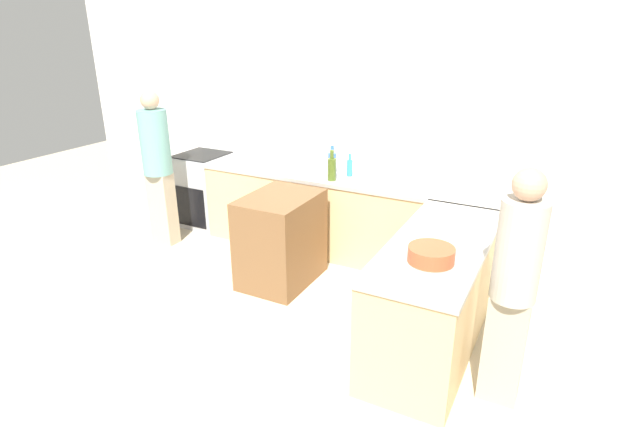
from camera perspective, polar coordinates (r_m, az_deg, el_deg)
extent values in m
plane|color=beige|center=(4.31, -7.23, -13.43)|extent=(14.00, 14.00, 0.00)
cube|color=white|center=(5.52, 4.65, 9.74)|extent=(8.00, 0.06, 2.70)
cube|color=#D6B27A|center=(5.47, 2.93, -0.42)|extent=(3.30, 0.64, 0.85)
cube|color=#ADA89E|center=(5.33, 3.02, 4.04)|extent=(3.33, 0.67, 0.04)
cube|color=#D6B27A|center=(4.05, 13.02, -9.13)|extent=(0.66, 1.77, 0.85)
cube|color=#ADA89E|center=(3.85, 13.56, -3.38)|extent=(0.69, 1.80, 0.04)
cube|color=#ADADB2|center=(6.48, -13.08, 2.70)|extent=(0.60, 0.62, 0.89)
cube|color=black|center=(6.30, -14.80, 0.73)|extent=(0.50, 0.01, 0.50)
cube|color=black|center=(6.36, -13.42, 6.56)|extent=(0.55, 0.57, 0.01)
cube|color=brown|center=(4.89, -4.49, -2.94)|extent=(0.61, 0.82, 0.89)
cylinder|color=#DB512D|center=(3.49, 12.58, -4.60)|extent=(0.32, 0.32, 0.11)
cylinder|color=#338CBF|center=(5.32, 3.41, 5.20)|extent=(0.06, 0.06, 0.17)
cylinder|color=#338CBF|center=(5.29, 3.44, 6.45)|extent=(0.03, 0.03, 0.07)
cylinder|color=#386BB7|center=(5.43, 1.39, 5.80)|extent=(0.09, 0.09, 0.22)
cylinder|color=#386BB7|center=(5.39, 1.40, 7.33)|extent=(0.04, 0.04, 0.08)
cylinder|color=silver|center=(5.47, 2.38, 5.51)|extent=(0.07, 0.07, 0.14)
cylinder|color=silver|center=(5.45, 2.39, 6.51)|extent=(0.03, 0.03, 0.05)
cylinder|color=#475B1E|center=(5.15, 1.35, 5.05)|extent=(0.09, 0.09, 0.23)
cylinder|color=#475B1E|center=(5.11, 1.37, 6.77)|extent=(0.04, 0.04, 0.09)
cube|color=#ADA38E|center=(6.02, -17.53, 0.56)|extent=(0.29, 0.17, 0.84)
cylinder|color=#6BA39E|center=(5.81, -18.36, 7.74)|extent=(0.32, 0.32, 0.71)
sphere|color=tan|center=(5.73, -18.89, 12.16)|extent=(0.20, 0.20, 0.20)
cube|color=#ADA38E|center=(3.64, 20.23, -14.33)|extent=(0.26, 0.16, 0.79)
cylinder|color=#B7B2A3|center=(3.30, 21.78, -4.00)|extent=(0.29, 0.29, 0.65)
sphere|color=tan|center=(3.15, 22.82, 3.06)|extent=(0.20, 0.20, 0.20)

